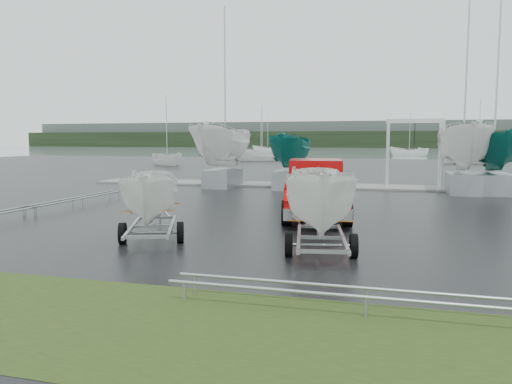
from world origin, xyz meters
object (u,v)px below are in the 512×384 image
Objects in this scene: trailer_parked at (151,153)px; boat_hoist at (414,144)px; trailer_hitched at (322,144)px; pickup_truck at (315,187)px.

trailer_parked is 1.13× the size of boat_hoist.
trailer_hitched is 18.70m from boat_hoist.
trailer_hitched is at bearing -25.97° from trailer_parked.
boat_hoist is at bearing 45.24° from trailer_parked.
trailer_parked is at bearing 165.78° from trailer_hitched.
pickup_truck is at bearing 37.64° from trailer_parked.
pickup_truck is 6.93m from trailer_hitched.
trailer_hitched is 4.89m from trailer_parked.
trailer_hitched reaches higher than boat_hoist.
trailer_hitched is at bearing -98.66° from boat_hoist.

